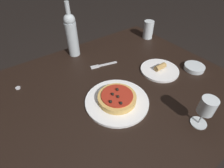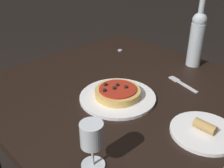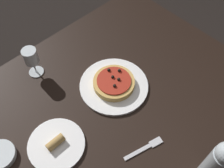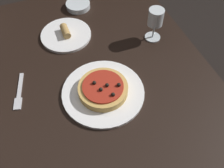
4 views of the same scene
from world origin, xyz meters
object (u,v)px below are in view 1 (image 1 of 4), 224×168
at_px(water_cup, 148,30).
at_px(side_bowl, 194,67).
at_px(fork, 102,65).
at_px(bottle_cap, 18,88).
at_px(side_plate, 160,70).
at_px(wine_bottle, 72,34).
at_px(dinner_plate, 117,101).
at_px(dining_table, 115,100).
at_px(wine_glass, 207,108).
at_px(pizza, 117,98).

bearing_deg(water_cup, side_bowl, -98.36).
xyz_separation_m(fork, bottle_cap, (-0.45, 0.09, 0.00)).
relative_size(side_plate, bottle_cap, 8.91).
relative_size(wine_bottle, fork, 1.99).
bearing_deg(dinner_plate, wine_bottle, 85.82).
bearing_deg(wine_bottle, dining_table, -88.13).
xyz_separation_m(side_bowl, bottle_cap, (-0.86, 0.43, -0.01)).
bearing_deg(bottle_cap, dining_table, -36.59).
distance_m(wine_glass, water_cup, 0.78).
relative_size(wine_glass, side_plate, 0.66).
xyz_separation_m(wine_glass, fork, (-0.09, 0.58, -0.10)).
bearing_deg(side_plate, pizza, -172.28).
xyz_separation_m(pizza, wine_glass, (0.20, -0.30, 0.07)).
bearing_deg(side_plate, wine_glass, -112.56).
bearing_deg(dining_table, fork, 74.59).
xyz_separation_m(dining_table, water_cup, (0.53, 0.31, 0.14)).
xyz_separation_m(fork, side_plate, (0.23, -0.24, 0.01)).
height_order(dinner_plate, fork, dinner_plate).
distance_m(water_cup, side_bowl, 0.45).
bearing_deg(dining_table, side_plate, -5.70).
bearing_deg(fork, wine_bottle, -56.44).
xyz_separation_m(pizza, wine_bottle, (0.04, 0.49, 0.11)).
relative_size(wine_bottle, side_bowl, 2.84).
bearing_deg(fork, wine_glass, 114.02).
relative_size(water_cup, fork, 0.77).
bearing_deg(fork, dining_table, 89.58).
bearing_deg(side_bowl, wine_glass, -143.06).
height_order(side_bowl, bottle_cap, side_bowl).
bearing_deg(dining_table, side_bowl, -16.19).
height_order(pizza, wine_bottle, wine_bottle).
xyz_separation_m(pizza, fork, (0.11, 0.28, -0.03)).
relative_size(pizza, wine_glass, 1.25).
height_order(pizza, water_cup, water_cup).
height_order(pizza, wine_glass, wine_glass).
bearing_deg(side_plate, bottle_cap, 154.80).
height_order(dinner_plate, side_bowl, side_bowl).
bearing_deg(pizza, dining_table, 56.47).
bearing_deg(wine_glass, wine_bottle, 101.66).
relative_size(dinner_plate, pizza, 1.67).
relative_size(dining_table, fork, 7.55).
height_order(wine_glass, water_cup, wine_glass).
bearing_deg(side_bowl, pizza, 173.42).
relative_size(wine_bottle, water_cup, 2.60).
relative_size(dining_table, wine_glass, 8.59).
height_order(dining_table, water_cup, water_cup).
bearing_deg(wine_glass, dinner_plate, 123.92).
distance_m(side_bowl, bottle_cap, 0.96).
distance_m(pizza, side_plate, 0.34).
relative_size(side_bowl, bottle_cap, 4.72).
height_order(wine_glass, fork, wine_glass).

